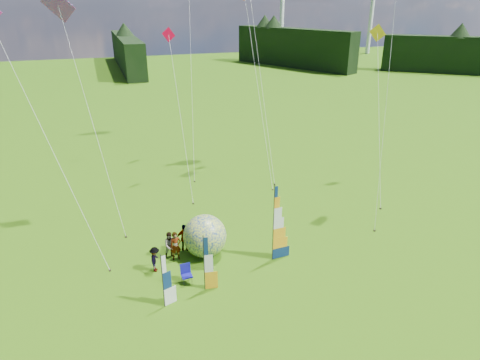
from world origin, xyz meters
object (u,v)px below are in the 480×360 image
object	(u,v)px
side_banner_left	(204,264)
camp_chair	(187,275)
side_banner_far	(163,282)
kite_whale	(258,50)
spectator_c	(155,259)
spectator_a	(176,246)
feather_banner_main	(273,224)
spectator_d	(185,238)
bol_inflatable	(205,236)
spectator_b	(170,245)

from	to	relation	value
side_banner_left	camp_chair	size ratio (longest dim) A/B	2.99
side_banner_far	kite_whale	xyz separation A→B (m)	(12.31, 18.53, 9.27)
side_banner_far	spectator_c	bearing A→B (deg)	70.76
spectator_a	spectator_c	xyz separation A→B (m)	(-1.42, -0.86, -0.14)
feather_banner_main	spectator_d	world-z (taller)	feather_banner_main
bol_inflatable	spectator_a	bearing A→B (deg)	176.34
spectator_a	side_banner_left	bearing A→B (deg)	-75.07
spectator_d	side_banner_far	bearing A→B (deg)	73.41
feather_banner_main	side_banner_left	bearing A→B (deg)	-165.87
camp_chair	side_banner_far	bearing A→B (deg)	-135.41
camp_chair	feather_banner_main	bearing A→B (deg)	4.49
side_banner_far	camp_chair	size ratio (longest dim) A/B	2.78
side_banner_far	spectator_b	size ratio (longest dim) A/B	1.73
spectator_a	spectator_d	distance (m)	1.08
side_banner_left	camp_chair	world-z (taller)	side_banner_left
side_banner_left	spectator_c	xyz separation A→B (m)	(-2.35, 2.70, -0.88)
kite_whale	feather_banner_main	bearing A→B (deg)	-118.14
spectator_b	side_banner_left	bearing A→B (deg)	-75.36
spectator_d	camp_chair	distance (m)	3.50
side_banner_left	side_banner_far	size ratio (longest dim) A/B	1.08
feather_banner_main	side_banner_far	xyz separation A→B (m)	(-7.15, -2.26, -0.95)
spectator_d	kite_whale	world-z (taller)	kite_whale
bol_inflatable	camp_chair	bearing A→B (deg)	-124.86
bol_inflatable	kite_whale	distance (m)	19.41
spectator_a	spectator_d	world-z (taller)	spectator_d
feather_banner_main	spectator_b	world-z (taller)	feather_banner_main
feather_banner_main	spectator_d	size ratio (longest dim) A/B	2.66
side_banner_far	feather_banner_main	bearing A→B (deg)	-0.90
feather_banner_main	kite_whale	distance (m)	18.99
spectator_a	kite_whale	bearing A→B (deg)	52.97
side_banner_far	spectator_a	distance (m)	4.57
spectator_d	kite_whale	distance (m)	19.53
feather_banner_main	kite_whale	world-z (taller)	kite_whale
kite_whale	bol_inflatable	bearing A→B (deg)	-132.58
side_banner_far	camp_chair	distance (m)	2.48
spectator_a	camp_chair	distance (m)	2.66
side_banner_left	spectator_a	xyz separation A→B (m)	(-0.93, 3.56, -0.74)
kite_whale	side_banner_left	bearing A→B (deg)	-129.64
spectator_a	kite_whale	world-z (taller)	kite_whale
spectator_b	camp_chair	xyz separation A→B (m)	(0.39, -2.89, -0.34)
side_banner_left	bol_inflatable	world-z (taller)	side_banner_left
side_banner_far	kite_whale	size ratio (longest dim) A/B	0.14
spectator_a	spectator_b	world-z (taller)	spectator_a
spectator_b	spectator_c	size ratio (longest dim) A/B	1.12
spectator_a	spectator_d	xyz separation A→B (m)	(0.74, 0.78, 0.01)
side_banner_far	camp_chair	bearing A→B (deg)	27.96
feather_banner_main	bol_inflatable	distance (m)	4.43
side_banner_far	kite_whale	world-z (taller)	kite_whale
spectator_b	bol_inflatable	bearing A→B (deg)	-12.98
side_banner_left	kite_whale	xyz separation A→B (m)	(9.91, 17.81, 9.15)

